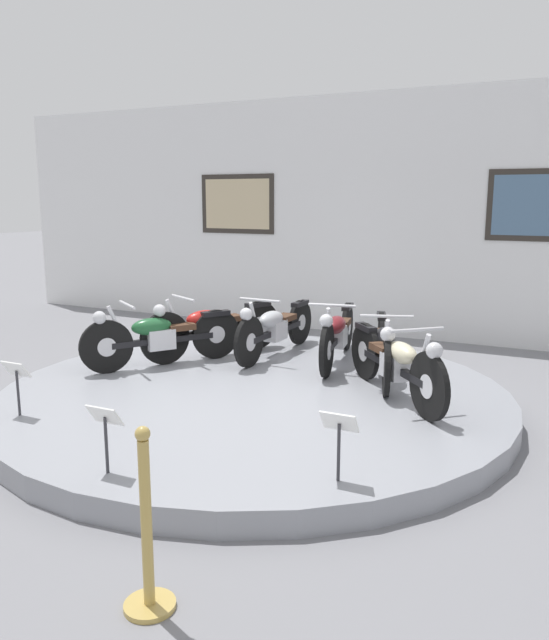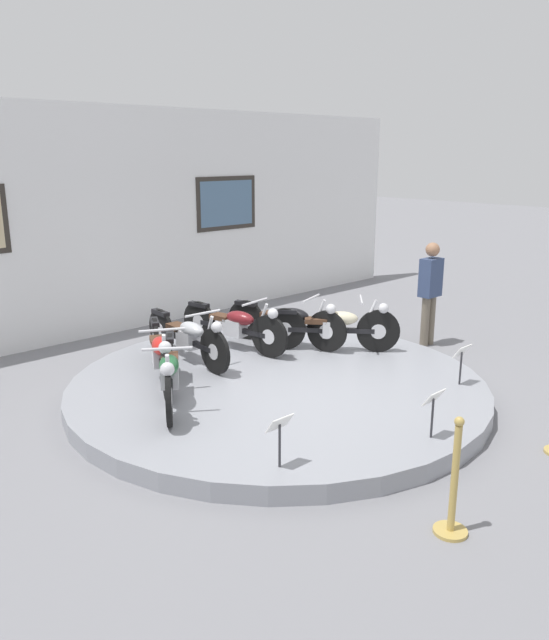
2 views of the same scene
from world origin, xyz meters
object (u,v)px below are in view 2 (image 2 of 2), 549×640
at_px(motorcycle_cream, 334,326).
at_px(stanchion_post_left_of_entry, 453,495).
at_px(info_placard_front_centre, 433,404).
at_px(info_placard_front_right, 462,356).
at_px(motorcycle_green, 170,371).
at_px(motorcycle_silver, 188,336).
at_px(motorcycle_black, 288,321).
at_px(info_placard_front_left, 280,430).
at_px(visitor_standing, 430,288).
at_px(motorcycle_maroon, 235,324).
at_px(motorcycle_red, 160,352).

bearing_deg(motorcycle_cream, stanchion_post_left_of_entry, -125.17).
height_order(info_placard_front_centre, info_placard_front_right, same).
xyz_separation_m(motorcycle_green, stanchion_post_left_of_entry, (0.39, -3.45, -0.24)).
relative_size(motorcycle_green, motorcycle_silver, 0.84).
height_order(motorcycle_black, info_placard_front_left, motorcycle_black).
height_order(motorcycle_cream, visitor_standing, visitor_standing).
bearing_deg(info_placard_front_centre, motorcycle_cream, 61.32).
xyz_separation_m(info_placard_front_right, visitor_standing, (1.67, 1.58, 0.36)).
xyz_separation_m(motorcycle_green, motorcycle_maroon, (1.83, 1.04, 0.00)).
bearing_deg(stanchion_post_left_of_entry, info_placard_front_centre, 40.49).
relative_size(motorcycle_black, stanchion_post_left_of_entry, 1.83).
xyz_separation_m(motorcycle_silver, visitor_standing, (3.63, -1.43, 0.36)).
distance_m(motorcycle_red, info_placard_front_right, 3.73).
distance_m(motorcycle_green, motorcycle_cream, 2.82).
xyz_separation_m(motorcycle_red, motorcycle_silver, (0.70, 0.39, -0.01)).
bearing_deg(motorcycle_black, motorcycle_red, 179.89).
bearing_deg(motorcycle_cream, info_placard_front_right, -86.22).
relative_size(motorcycle_maroon, info_placard_front_right, 3.79).
xyz_separation_m(motorcycle_green, motorcycle_red, (0.30, 0.65, 0.01)).
height_order(motorcycle_maroon, motorcycle_cream, motorcycle_cream).
distance_m(motorcycle_red, motorcycle_cream, 2.60).
distance_m(motorcycle_green, motorcycle_maroon, 2.10).
relative_size(motorcycle_green, info_placard_front_centre, 3.21).
xyz_separation_m(motorcycle_silver, motorcycle_black, (1.52, -0.39, 0.00)).
bearing_deg(motorcycle_cream, info_placard_front_centre, -118.68).
xyz_separation_m(motorcycle_cream, visitor_standing, (1.80, -0.39, 0.35)).
xyz_separation_m(motorcycle_red, info_placard_front_centre, (1.11, -3.23, -0.02)).
relative_size(info_placard_front_left, info_placard_front_centre, 1.00).
height_order(motorcycle_green, stanchion_post_left_of_entry, stanchion_post_left_of_entry).
distance_m(motorcycle_cream, stanchion_post_left_of_entry, 4.23).
distance_m(visitor_standing, stanchion_post_left_of_entry, 5.26).
height_order(motorcycle_red, info_placard_front_centre, motorcycle_red).
distance_m(motorcycle_green, stanchion_post_left_of_entry, 3.48).
height_order(motorcycle_black, visitor_standing, visitor_standing).
height_order(motorcycle_silver, info_placard_front_centre, motorcycle_silver).
relative_size(motorcycle_green, motorcycle_black, 0.88).
relative_size(motorcycle_green, motorcycle_red, 0.92).
bearing_deg(stanchion_post_left_of_entry, info_placard_front_left, 109.47).
bearing_deg(info_placard_front_centre, stanchion_post_left_of_entry, -139.51).
xyz_separation_m(motorcycle_red, info_placard_front_left, (-0.44, -2.63, -0.02)).
bearing_deg(motorcycle_black, info_placard_front_right, -80.46).
xyz_separation_m(motorcycle_black, info_placard_front_centre, (-1.10, -3.23, -0.01)).
distance_m(motorcycle_red, stanchion_post_left_of_entry, 4.11).
distance_m(motorcycle_cream, info_placard_front_left, 3.56).
distance_m(motorcycle_green, info_placard_front_centre, 2.94).
height_order(motorcycle_silver, info_placard_front_right, motorcycle_silver).
bearing_deg(motorcycle_silver, motorcycle_cream, -29.57).
distance_m(motorcycle_black, info_placard_front_right, 2.66).
bearing_deg(stanchion_post_left_of_entry, motorcycle_black, 62.59).
relative_size(motorcycle_silver, motorcycle_cream, 1.31).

